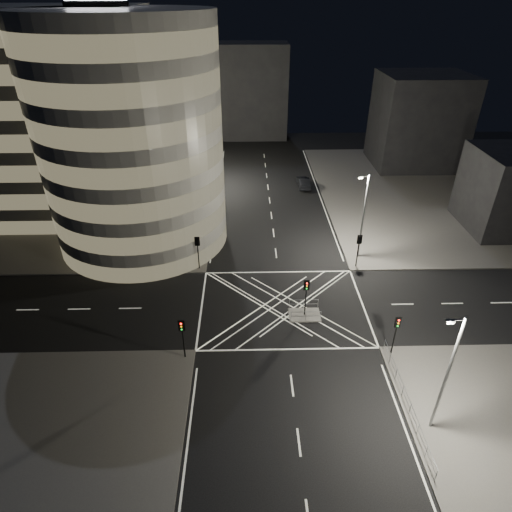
{
  "coord_description": "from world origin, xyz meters",
  "views": [
    {
      "loc": [
        -3.41,
        -33.18,
        26.63
      ],
      "look_at": [
        -2.51,
        4.63,
        3.0
      ],
      "focal_mm": 30.0,
      "sensor_mm": 36.0,
      "label": 1
    }
  ],
  "objects_px": {
    "street_lamp_right_far": "(363,214)",
    "street_lamp_right_near": "(447,373)",
    "central_island": "(304,315)",
    "street_lamp_left_far": "(206,154)",
    "traffic_signal_fr": "(359,245)",
    "traffic_signal_island": "(306,291)",
    "street_lamp_left_near": "(195,204)",
    "sedan": "(303,182)",
    "traffic_signal_nl": "(182,332)",
    "traffic_signal_nr": "(396,329)",
    "traffic_signal_fl": "(198,247)"
  },
  "relations": [
    {
      "from": "street_lamp_right_near",
      "to": "central_island",
      "type": "bearing_deg",
      "value": 120.75
    },
    {
      "from": "central_island",
      "to": "traffic_signal_fr",
      "type": "height_order",
      "value": "traffic_signal_fr"
    },
    {
      "from": "street_lamp_left_far",
      "to": "sedan",
      "type": "xyz_separation_m",
      "value": [
        15.01,
        -0.03,
        -4.76
      ]
    },
    {
      "from": "traffic_signal_fr",
      "to": "street_lamp_left_near",
      "type": "height_order",
      "value": "street_lamp_left_near"
    },
    {
      "from": "traffic_signal_fl",
      "to": "traffic_signal_nr",
      "type": "height_order",
      "value": "same"
    },
    {
      "from": "traffic_signal_fl",
      "to": "traffic_signal_nl",
      "type": "bearing_deg",
      "value": -90.0
    },
    {
      "from": "traffic_signal_fl",
      "to": "street_lamp_left_near",
      "type": "relative_size",
      "value": 0.4
    },
    {
      "from": "traffic_signal_nr",
      "to": "street_lamp_right_near",
      "type": "bearing_deg",
      "value": -84.96
    },
    {
      "from": "traffic_signal_nr",
      "to": "traffic_signal_fl",
      "type": "bearing_deg",
      "value": 142.31
    },
    {
      "from": "street_lamp_left_far",
      "to": "street_lamp_right_near",
      "type": "xyz_separation_m",
      "value": [
        18.87,
        -44.0,
        0.0
      ]
    },
    {
      "from": "traffic_signal_fr",
      "to": "street_lamp_right_near",
      "type": "relative_size",
      "value": 0.4
    },
    {
      "from": "traffic_signal_nr",
      "to": "street_lamp_right_near",
      "type": "relative_size",
      "value": 0.4
    },
    {
      "from": "traffic_signal_fl",
      "to": "traffic_signal_nr",
      "type": "distance_m",
      "value": 22.24
    },
    {
      "from": "street_lamp_right_far",
      "to": "street_lamp_right_near",
      "type": "distance_m",
      "value": 23.0
    },
    {
      "from": "street_lamp_left_near",
      "to": "street_lamp_right_near",
      "type": "height_order",
      "value": "same"
    },
    {
      "from": "traffic_signal_fr",
      "to": "street_lamp_left_far",
      "type": "relative_size",
      "value": 0.4
    },
    {
      "from": "street_lamp_left_near",
      "to": "street_lamp_left_far",
      "type": "bearing_deg",
      "value": 90.0
    },
    {
      "from": "sedan",
      "to": "central_island",
      "type": "bearing_deg",
      "value": 81.1
    },
    {
      "from": "street_lamp_left_near",
      "to": "street_lamp_left_far",
      "type": "distance_m",
      "value": 18.0
    },
    {
      "from": "central_island",
      "to": "street_lamp_left_far",
      "type": "height_order",
      "value": "street_lamp_left_far"
    },
    {
      "from": "street_lamp_left_near",
      "to": "street_lamp_right_far",
      "type": "relative_size",
      "value": 1.0
    },
    {
      "from": "central_island",
      "to": "street_lamp_left_far",
      "type": "bearing_deg",
      "value": 109.95
    },
    {
      "from": "traffic_signal_fr",
      "to": "street_lamp_right_near",
      "type": "height_order",
      "value": "street_lamp_right_near"
    },
    {
      "from": "traffic_signal_fl",
      "to": "street_lamp_right_far",
      "type": "distance_m",
      "value": 18.55
    },
    {
      "from": "street_lamp_right_near",
      "to": "sedan",
      "type": "relative_size",
      "value": 2.11
    },
    {
      "from": "traffic_signal_fr",
      "to": "street_lamp_right_near",
      "type": "xyz_separation_m",
      "value": [
        0.64,
        -20.8,
        2.63
      ]
    },
    {
      "from": "central_island",
      "to": "traffic_signal_nl",
      "type": "relative_size",
      "value": 0.75
    },
    {
      "from": "central_island",
      "to": "traffic_signal_nr",
      "type": "height_order",
      "value": "traffic_signal_nr"
    },
    {
      "from": "traffic_signal_fr",
      "to": "sedan",
      "type": "xyz_separation_m",
      "value": [
        -3.22,
        23.17,
        -2.13
      ]
    },
    {
      "from": "traffic_signal_fl",
      "to": "traffic_signal_nr",
      "type": "xyz_separation_m",
      "value": [
        17.6,
        -13.6,
        0.0
      ]
    },
    {
      "from": "traffic_signal_island",
      "to": "street_lamp_left_far",
      "type": "relative_size",
      "value": 0.4
    },
    {
      "from": "traffic_signal_fl",
      "to": "traffic_signal_nl",
      "type": "xyz_separation_m",
      "value": [
        0.0,
        -13.6,
        0.0
      ]
    },
    {
      "from": "traffic_signal_fr",
      "to": "street_lamp_right_near",
      "type": "distance_m",
      "value": 20.97
    },
    {
      "from": "traffic_signal_nr",
      "to": "street_lamp_left_far",
      "type": "xyz_separation_m",
      "value": [
        -18.24,
        36.8,
        2.63
      ]
    },
    {
      "from": "traffic_signal_fr",
      "to": "street_lamp_right_far",
      "type": "bearing_deg",
      "value": 73.89
    },
    {
      "from": "central_island",
      "to": "street_lamp_left_far",
      "type": "distance_m",
      "value": 33.95
    },
    {
      "from": "central_island",
      "to": "traffic_signal_fl",
      "type": "xyz_separation_m",
      "value": [
        -10.8,
        8.3,
        2.84
      ]
    },
    {
      "from": "traffic_signal_island",
      "to": "street_lamp_right_near",
      "type": "bearing_deg",
      "value": -59.25
    },
    {
      "from": "traffic_signal_nl",
      "to": "street_lamp_left_far",
      "type": "distance_m",
      "value": 36.9
    },
    {
      "from": "central_island",
      "to": "traffic_signal_nr",
      "type": "bearing_deg",
      "value": -37.93
    },
    {
      "from": "traffic_signal_fr",
      "to": "traffic_signal_nr",
      "type": "xyz_separation_m",
      "value": [
        0.0,
        -13.6,
        0.0
      ]
    },
    {
      "from": "traffic_signal_nr",
      "to": "street_lamp_left_near",
      "type": "distance_m",
      "value": 26.32
    },
    {
      "from": "traffic_signal_nl",
      "to": "traffic_signal_island",
      "type": "distance_m",
      "value": 12.03
    },
    {
      "from": "traffic_signal_island",
      "to": "street_lamp_left_near",
      "type": "distance_m",
      "value": 17.89
    },
    {
      "from": "traffic_signal_nr",
      "to": "traffic_signal_island",
      "type": "relative_size",
      "value": 1.0
    },
    {
      "from": "central_island",
      "to": "traffic_signal_island",
      "type": "bearing_deg",
      "value": 0.0
    },
    {
      "from": "traffic_signal_fl",
      "to": "traffic_signal_nl",
      "type": "distance_m",
      "value": 13.6
    },
    {
      "from": "traffic_signal_island",
      "to": "street_lamp_left_near",
      "type": "relative_size",
      "value": 0.4
    },
    {
      "from": "sedan",
      "to": "traffic_signal_nl",
      "type": "bearing_deg",
      "value": 66.23
    },
    {
      "from": "sedan",
      "to": "street_lamp_left_near",
      "type": "bearing_deg",
      "value": 47.71
    }
  ]
}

